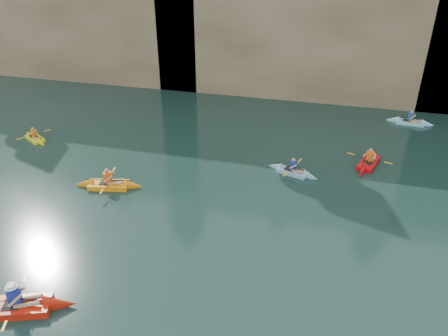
% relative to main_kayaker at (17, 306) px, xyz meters
% --- Properties ---
extents(ground, '(160.00, 160.00, 0.00)m').
position_rel_main_kayaker_xyz_m(ground, '(6.00, 1.23, -0.19)').
color(ground, black).
rests_on(ground, ground).
extents(cliff_slab_west, '(26.00, 2.40, 10.56)m').
position_rel_main_kayaker_xyz_m(cliff_slab_west, '(-14.00, 23.83, 5.09)').
color(cliff_slab_west, tan).
rests_on(cliff_slab_west, ground).
extents(cliff_slab_center, '(24.00, 2.40, 11.40)m').
position_rel_main_kayaker_xyz_m(cliff_slab_center, '(8.00, 23.83, 5.51)').
color(cliff_slab_center, tan).
rests_on(cliff_slab_center, ground).
extents(sea_cave_west, '(4.50, 1.00, 4.00)m').
position_rel_main_kayaker_xyz_m(sea_cave_west, '(-12.00, 23.18, 1.81)').
color(sea_cave_west, black).
rests_on(sea_cave_west, ground).
extents(sea_cave_center, '(3.50, 1.00, 3.20)m').
position_rel_main_kayaker_xyz_m(sea_cave_center, '(2.00, 23.18, 1.41)').
color(sea_cave_center, black).
rests_on(sea_cave_center, ground).
extents(sea_cave_east, '(5.00, 1.00, 4.50)m').
position_rel_main_kayaker_xyz_m(sea_cave_east, '(16.00, 23.18, 2.06)').
color(sea_cave_east, black).
rests_on(sea_cave_east, ground).
extents(main_kayaker, '(3.91, 2.45, 1.43)m').
position_rel_main_kayaker_xyz_m(main_kayaker, '(0.00, 0.00, 0.00)').
color(main_kayaker, red).
rests_on(main_kayaker, ground).
extents(kayaker_orange, '(3.49, 2.50, 1.30)m').
position_rel_main_kayaker_xyz_m(kayaker_orange, '(-0.84, 7.99, -0.03)').
color(kayaker_orange, orange).
rests_on(kayaker_orange, ground).
extents(kayaker_ltblue_near, '(2.90, 2.14, 1.11)m').
position_rel_main_kayaker_xyz_m(kayaker_ltblue_near, '(7.78, 11.67, -0.05)').
color(kayaker_ltblue_near, '#7FBBD4').
rests_on(kayaker_ltblue_near, ground).
extents(kayaker_red_far, '(2.33, 3.41, 1.23)m').
position_rel_main_kayaker_xyz_m(kayaker_red_far, '(11.65, 13.65, -0.04)').
color(kayaker_red_far, red).
rests_on(kayaker_red_far, ground).
extents(kayaker_yellow, '(2.50, 1.83, 1.03)m').
position_rel_main_kayaker_xyz_m(kayaker_yellow, '(-7.80, 11.87, -0.06)').
color(kayaker_yellow, yellow).
rests_on(kayaker_yellow, ground).
extents(kayaker_ltblue_mid, '(3.06, 2.27, 1.14)m').
position_rel_main_kayaker_xyz_m(kayaker_ltblue_mid, '(14.41, 20.23, -0.05)').
color(kayaker_ltblue_mid, '#8FD7F0').
rests_on(kayaker_ltblue_mid, ground).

